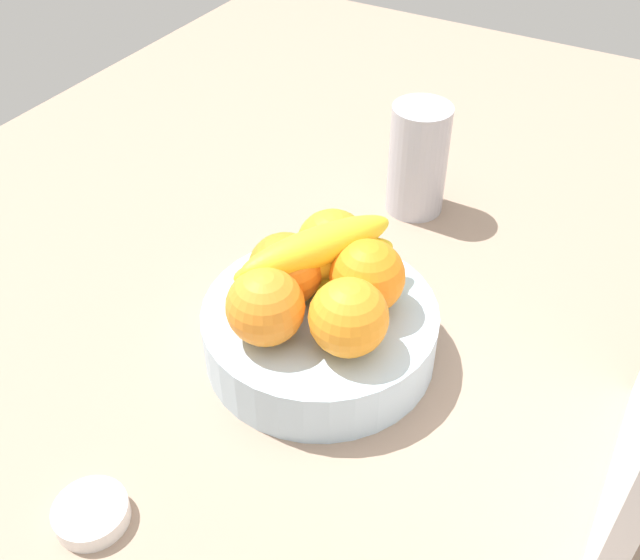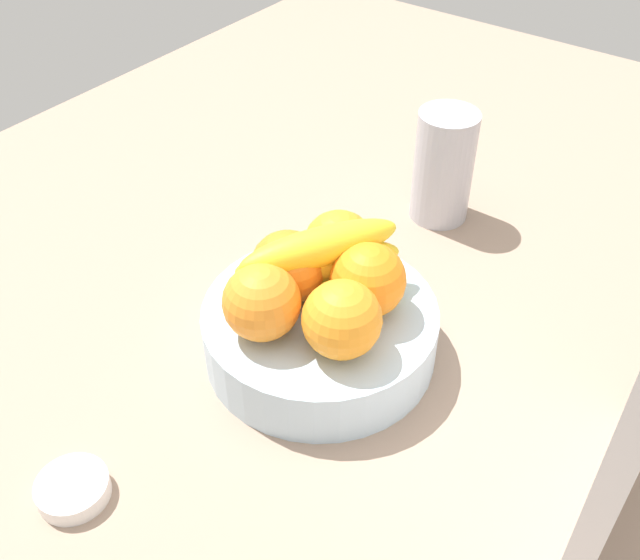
% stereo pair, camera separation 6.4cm
% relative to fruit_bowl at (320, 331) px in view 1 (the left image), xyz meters
% --- Properties ---
extents(ground_plane, '(1.80, 1.40, 0.03)m').
position_rel_fruit_bowl_xyz_m(ground_plane, '(-0.04, 0.01, -0.05)').
color(ground_plane, gray).
extents(fruit_bowl, '(0.24, 0.24, 0.06)m').
position_rel_fruit_bowl_xyz_m(fruit_bowl, '(0.00, 0.00, 0.00)').
color(fruit_bowl, silver).
rests_on(fruit_bowl, ground_plane).
extents(orange_front_left, '(0.08, 0.08, 0.08)m').
position_rel_fruit_bowl_xyz_m(orange_front_left, '(0.03, 0.05, 0.07)').
color(orange_front_left, orange).
rests_on(orange_front_left, fruit_bowl).
extents(orange_front_right, '(0.08, 0.08, 0.08)m').
position_rel_fruit_bowl_xyz_m(orange_front_right, '(-0.03, 0.04, 0.07)').
color(orange_front_right, orange).
rests_on(orange_front_right, fruit_bowl).
extents(orange_center, '(0.08, 0.08, 0.08)m').
position_rel_fruit_bowl_xyz_m(orange_center, '(-0.06, -0.02, 0.07)').
color(orange_center, orange).
rests_on(orange_center, fruit_bowl).
extents(orange_back_left, '(0.08, 0.08, 0.08)m').
position_rel_fruit_bowl_xyz_m(orange_back_left, '(0.00, -0.04, 0.07)').
color(orange_back_left, orange).
rests_on(orange_back_left, fruit_bowl).
extents(orange_back_right, '(0.08, 0.08, 0.08)m').
position_rel_fruit_bowl_xyz_m(orange_back_right, '(0.06, -0.03, 0.07)').
color(orange_back_right, orange).
rests_on(orange_back_right, fruit_bowl).
extents(banana_bunch, '(0.17, 0.17, 0.08)m').
position_rel_fruit_bowl_xyz_m(banana_bunch, '(-0.02, -0.02, 0.07)').
color(banana_bunch, yellow).
rests_on(banana_bunch, fruit_bowl).
extents(thermos_tumbler, '(0.08, 0.08, 0.15)m').
position_rel_fruit_bowl_xyz_m(thermos_tumbler, '(-0.30, -0.02, 0.04)').
color(thermos_tumbler, '#B3B3BE').
rests_on(thermos_tumbler, ground_plane).
extents(jar_lid, '(0.06, 0.06, 0.02)m').
position_rel_fruit_bowl_xyz_m(jar_lid, '(0.27, -0.07, -0.02)').
color(jar_lid, white).
rests_on(jar_lid, ground_plane).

